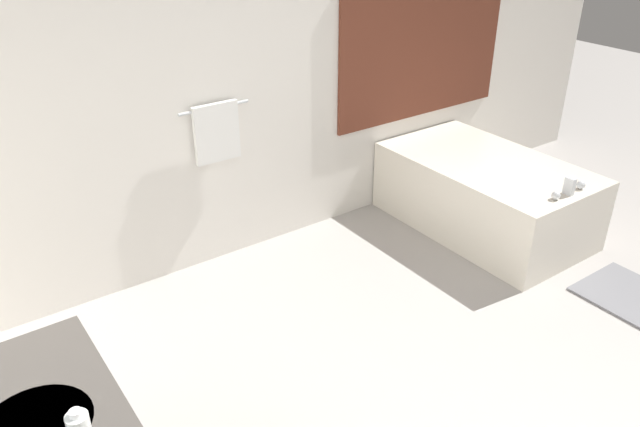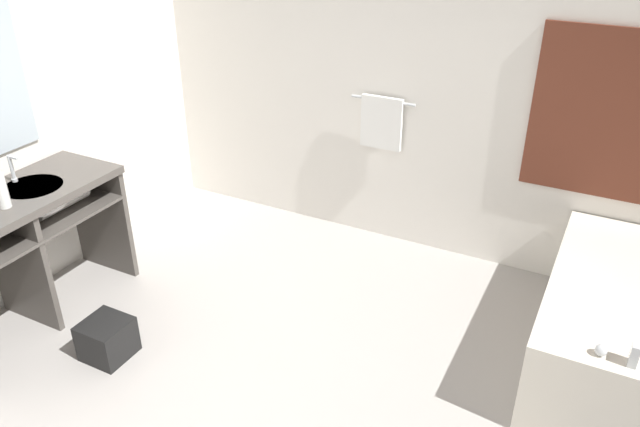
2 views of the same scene
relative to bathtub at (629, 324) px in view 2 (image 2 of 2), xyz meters
The scene contains 6 objects.
wall_back_with_blinds 2.03m from the bathtub, 151.48° to the left, with size 7.40×0.13×2.70m.
vanity_counter 3.73m from the bathtub, 160.17° to the right, with size 0.57×1.45×0.88m.
sink_faucet 3.86m from the bathtub, 163.66° to the right, with size 0.09×0.04×0.18m.
bathtub is the anchor object (origin of this frame).
water_bottle_1 3.72m from the bathtub, 158.58° to the right, with size 0.07×0.07×0.23m.
waste_bin 3.09m from the bathtub, 154.58° to the right, with size 0.27×0.27×0.24m.
Camera 2 is at (1.31, -1.97, 2.59)m, focal length 35.00 mm.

